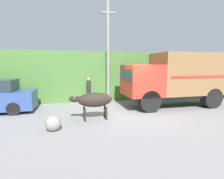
# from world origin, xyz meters

# --- Properties ---
(ground_plane) EXTENTS (60.00, 60.00, 0.00)m
(ground_plane) POSITION_xyz_m (0.00, 0.00, 0.00)
(ground_plane) COLOR gray
(hillside_embankment) EXTENTS (32.00, 6.14, 3.42)m
(hillside_embankment) POSITION_xyz_m (0.00, 6.81, 1.71)
(hillside_embankment) COLOR #4C7A38
(hillside_embankment) RESTS_ON ground_plane
(building_backdrop) EXTENTS (5.55, 2.70, 2.94)m
(building_backdrop) POSITION_xyz_m (-5.25, 5.26, 1.49)
(building_backdrop) COLOR #C6B793
(building_backdrop) RESTS_ON ground_plane
(cargo_truck) EXTENTS (6.34, 2.25, 3.17)m
(cargo_truck) POSITION_xyz_m (3.49, 1.14, 1.77)
(cargo_truck) COLOR #2D2D2D
(cargo_truck) RESTS_ON ground_plane
(brown_cow) EXTENTS (1.91, 0.66, 1.24)m
(brown_cow) POSITION_xyz_m (-1.83, -0.36, 0.90)
(brown_cow) COLOR #2D231E
(brown_cow) RESTS_ON ground_plane
(pedestrian_on_hill) EXTENTS (0.34, 0.34, 1.69)m
(pedestrian_on_hill) POSITION_xyz_m (-1.64, 3.41, 0.95)
(pedestrian_on_hill) COLOR #38332D
(pedestrian_on_hill) RESTS_ON ground_plane
(utility_pole) EXTENTS (0.90, 0.22, 6.63)m
(utility_pole) POSITION_xyz_m (-0.33, 3.44, 3.44)
(utility_pole) COLOR gray
(utility_pole) RESTS_ON ground_plane
(roadside_rock) EXTENTS (0.60, 0.60, 0.60)m
(roadside_rock) POSITION_xyz_m (-3.52, -1.39, 0.30)
(roadside_rock) COLOR gray
(roadside_rock) RESTS_ON ground_plane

